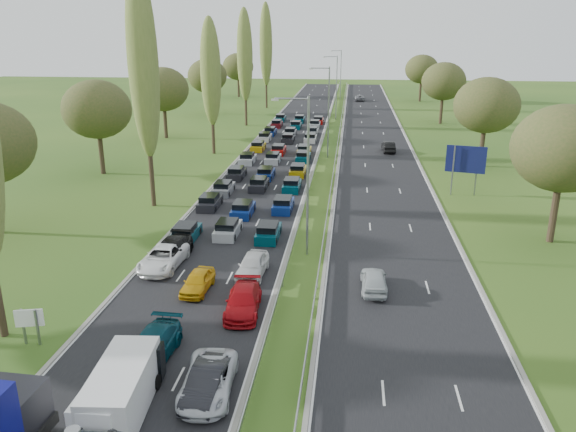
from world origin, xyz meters
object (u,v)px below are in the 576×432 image
(near_car_2, at_px, (163,258))
(white_van_front, at_px, (115,395))
(info_sign, at_px, (30,322))
(direction_sign, at_px, (466,162))
(white_van_rear, at_px, (124,386))
(near_car_3, at_px, (171,250))

(near_car_2, xyz_separation_m, white_van_front, (3.18, -16.14, 0.22))
(info_sign, bearing_deg, near_car_2, 71.11)
(white_van_front, height_order, direction_sign, direction_sign)
(white_van_front, xyz_separation_m, white_van_rear, (0.25, 0.47, 0.15))
(white_van_rear, distance_m, direction_sign, 43.49)
(near_car_2, height_order, white_van_rear, white_van_rear)
(white_van_rear, height_order, info_sign, white_van_rear)
(white_van_front, relative_size, direction_sign, 0.93)
(white_van_rear, relative_size, info_sign, 2.66)
(white_van_front, relative_size, white_van_rear, 0.86)
(near_car_2, distance_m, direction_sign, 33.45)
(near_car_3, relative_size, white_van_front, 1.11)
(near_car_3, bearing_deg, white_van_rear, -75.72)
(near_car_3, relative_size, info_sign, 2.54)
(near_car_2, xyz_separation_m, direction_sign, (25.04, 22.00, 2.80))
(near_car_2, relative_size, white_van_rear, 0.97)
(near_car_2, height_order, info_sign, info_sign)
(white_van_rear, height_order, direction_sign, direction_sign)
(near_car_2, distance_m, info_sign, 11.63)
(white_van_rear, bearing_deg, info_sign, 142.24)
(white_van_rear, bearing_deg, direction_sign, 55.45)
(near_car_3, bearing_deg, direction_sign, 42.93)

